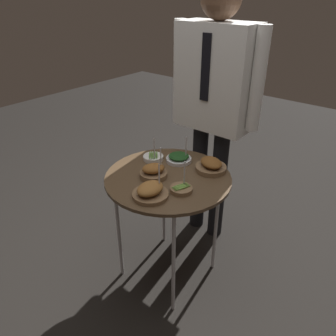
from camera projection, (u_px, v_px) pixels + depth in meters
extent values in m
plane|color=black|center=(168.00, 270.00, 2.11)|extent=(8.00, 8.00, 0.00)
cylinder|color=brown|center=(168.00, 177.00, 1.77)|extent=(0.69, 0.69, 0.02)
cylinder|color=#B7B7BC|center=(174.00, 264.00, 1.69)|extent=(0.02, 0.02, 0.68)
cylinder|color=#B7B7BC|center=(119.00, 231.00, 1.92)|extent=(0.02, 0.02, 0.68)
cylinder|color=#B7B7BC|center=(216.00, 225.00, 1.97)|extent=(0.02, 0.02, 0.68)
cylinder|color=#B7B7BC|center=(164.00, 200.00, 2.20)|extent=(0.02, 0.02, 0.68)
cylinder|color=brown|center=(154.00, 174.00, 1.76)|extent=(0.15, 0.15, 0.03)
ellipsoid|color=brown|center=(153.00, 168.00, 1.74)|extent=(0.14, 0.15, 0.05)
cylinder|color=silver|center=(161.00, 162.00, 1.73)|extent=(0.01, 0.01, 0.16)
cylinder|color=brown|center=(181.00, 189.00, 1.63)|extent=(0.11, 0.11, 0.02)
ellipsoid|color=olive|center=(183.00, 188.00, 1.62)|extent=(0.04, 0.09, 0.01)
ellipsoid|color=olive|center=(182.00, 187.00, 1.62)|extent=(0.04, 0.09, 0.01)
ellipsoid|color=olive|center=(181.00, 186.00, 1.63)|extent=(0.04, 0.09, 0.01)
ellipsoid|color=olive|center=(180.00, 185.00, 1.64)|extent=(0.04, 0.09, 0.01)
cylinder|color=silver|center=(184.00, 175.00, 1.63)|extent=(0.01, 0.01, 0.15)
cylinder|color=brown|center=(211.00, 168.00, 1.82)|extent=(0.17, 0.17, 0.03)
ellipsoid|color=brown|center=(211.00, 163.00, 1.80)|extent=(0.17, 0.16, 0.04)
cylinder|color=white|center=(153.00, 158.00, 1.93)|extent=(0.12, 0.12, 0.02)
ellipsoid|color=#5B8938|center=(157.00, 155.00, 1.93)|extent=(0.07, 0.08, 0.01)
ellipsoid|color=#5B8938|center=(155.00, 155.00, 1.93)|extent=(0.07, 0.08, 0.01)
ellipsoid|color=#5B8938|center=(153.00, 155.00, 1.93)|extent=(0.07, 0.08, 0.01)
ellipsoid|color=#5B8938|center=(151.00, 155.00, 1.92)|extent=(0.07, 0.08, 0.01)
ellipsoid|color=#5B8938|center=(150.00, 155.00, 1.92)|extent=(0.07, 0.08, 0.01)
cylinder|color=silver|center=(154.00, 150.00, 1.87)|extent=(0.01, 0.01, 0.15)
cylinder|color=silver|center=(179.00, 160.00, 1.92)|extent=(0.15, 0.15, 0.02)
ellipsoid|color=#194219|center=(179.00, 156.00, 1.90)|extent=(0.12, 0.12, 0.03)
cylinder|color=silver|center=(186.00, 149.00, 1.88)|extent=(0.01, 0.01, 0.15)
cylinder|color=brown|center=(150.00, 195.00, 1.59)|extent=(0.18, 0.18, 0.02)
ellipsoid|color=#93602D|center=(150.00, 188.00, 1.58)|extent=(0.12, 0.15, 0.05)
cylinder|color=silver|center=(159.00, 179.00, 1.58)|extent=(0.01, 0.01, 0.17)
cylinder|color=black|center=(199.00, 177.00, 2.33)|extent=(0.10, 0.10, 0.82)
cylinder|color=black|center=(218.00, 185.00, 2.24)|extent=(0.10, 0.10, 0.82)
cube|color=white|center=(216.00, 78.00, 1.94)|extent=(0.46, 0.22, 0.61)
cube|color=black|center=(205.00, 68.00, 1.82)|extent=(0.05, 0.01, 0.37)
cylinder|color=white|center=(180.00, 67.00, 2.07)|extent=(0.08, 0.08, 0.57)
cylinder|color=white|center=(258.00, 81.00, 1.77)|extent=(0.08, 0.08, 0.57)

